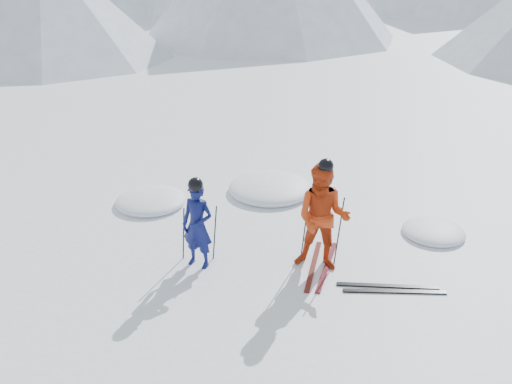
# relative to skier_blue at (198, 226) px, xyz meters

# --- Properties ---
(ground) EXTENTS (160.00, 160.00, 0.00)m
(ground) POSITION_rel_skier_blue_xyz_m (2.66, 0.35, -0.79)
(ground) COLOR white
(ground) RESTS_ON ground
(skier_blue) EXTENTS (0.67, 0.54, 1.59)m
(skier_blue) POSITION_rel_skier_blue_xyz_m (0.00, 0.00, 0.00)
(skier_blue) COLOR #0D124E
(skier_blue) RESTS_ON ground
(skier_red) EXTENTS (1.05, 0.87, 1.96)m
(skier_red) POSITION_rel_skier_blue_xyz_m (2.16, 0.18, 0.18)
(skier_red) COLOR #BF350F
(skier_red) RESTS_ON ground
(pole_blue_left) EXTENTS (0.11, 0.08, 1.06)m
(pole_blue_left) POSITION_rel_skier_blue_xyz_m (-0.30, 0.15, -0.26)
(pole_blue_left) COLOR black
(pole_blue_left) RESTS_ON ground
(pole_blue_right) EXTENTS (0.11, 0.07, 1.06)m
(pole_blue_right) POSITION_rel_skier_blue_xyz_m (0.25, 0.25, -0.26)
(pole_blue_right) COLOR black
(pole_blue_right) RESTS_ON ground
(pole_red_left) EXTENTS (0.13, 0.10, 1.30)m
(pole_red_left) POSITION_rel_skier_blue_xyz_m (1.86, 0.43, -0.14)
(pole_red_left) COLOR black
(pole_red_left) RESTS_ON ground
(pole_red_right) EXTENTS (0.13, 0.09, 1.30)m
(pole_red_right) POSITION_rel_skier_blue_xyz_m (2.46, 0.33, -0.14)
(pole_red_right) COLOR black
(pole_red_right) RESTS_ON ground
(ski_worn_left) EXTENTS (0.28, 1.70, 0.03)m
(ski_worn_left) POSITION_rel_skier_blue_xyz_m (2.04, 0.18, -0.78)
(ski_worn_left) COLOR black
(ski_worn_left) RESTS_ON ground
(ski_worn_right) EXTENTS (0.40, 1.69, 0.03)m
(ski_worn_right) POSITION_rel_skier_blue_xyz_m (2.28, 0.18, -0.78)
(ski_worn_right) COLOR black
(ski_worn_right) RESTS_ON ground
(ski_loose_a) EXTENTS (1.70, 0.16, 0.03)m
(ski_loose_a) POSITION_rel_skier_blue_xyz_m (3.29, -0.32, -0.78)
(ski_loose_a) COLOR black
(ski_loose_a) RESTS_ON ground
(ski_loose_b) EXTENTS (1.70, 0.22, 0.03)m
(ski_loose_b) POSITION_rel_skier_blue_xyz_m (3.39, -0.47, -0.78)
(ski_loose_b) COLOR black
(ski_loose_b) RESTS_ON ground
(snow_lumps) EXTENTS (9.40, 4.74, 0.43)m
(snow_lumps) POSITION_rel_skier_blue_xyz_m (1.25, 2.54, -0.79)
(snow_lumps) COLOR white
(snow_lumps) RESTS_ON ground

